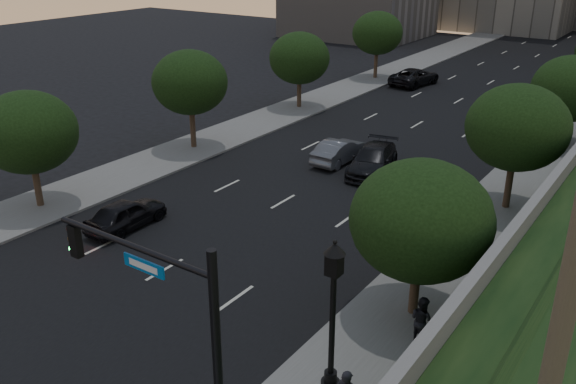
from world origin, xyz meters
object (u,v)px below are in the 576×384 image
Objects in this scene: street_lamp at (332,329)px; sedan_near_right at (373,160)px; pedestrian_c at (420,257)px; pedestrian_b at (422,320)px; traffic_signal_mast at (185,355)px; sedan_mid_left at (339,151)px; sedan_far_left at (415,77)px; sedan_near_left at (126,214)px; sedan_far_right at (523,120)px.

street_lamp is 20.42m from sedan_near_right.
pedestrian_b is at bearing 125.26° from pedestrian_c.
traffic_signal_mast is 25.25m from sedan_mid_left.
sedan_near_left is at bearing 100.23° from sedan_far_left.
sedan_mid_left is (-9.04, 23.39, -2.91)m from traffic_signal_mast.
street_lamp reaches higher than pedestrian_b.
sedan_mid_left is 19.15m from pedestrian_b.
traffic_signal_mast is 1.18× the size of sedan_far_left.
street_lamp is 1.20× the size of sedan_far_right.
sedan_mid_left is at bearing 157.59° from sedan_near_right.
sedan_near_right is 3.24× the size of pedestrian_c.
street_lamp reaches higher than sedan_far_right.
sedan_far_left is 3.44× the size of pedestrian_c.
sedan_far_left reaches higher than sedan_near_left.
sedan_near_right is 1.19× the size of sedan_far_right.
pedestrian_c is at bearing 133.88° from sedan_mid_left.
sedan_mid_left is 2.67m from sedan_near_right.
sedan_near_left is 30.59m from sedan_far_right.
pedestrian_c is at bearing 122.47° from sedan_far_left.
sedan_far_right is at bearing -118.71° from sedan_mid_left.
pedestrian_b reaches higher than sedan_mid_left.
pedestrian_b is (17.12, -38.24, 0.24)m from sedan_far_left.
traffic_signal_mast reaches higher than street_lamp.
pedestrian_b reaches higher than pedestrian_c.
pedestrian_c reaches higher than sedan_far_right.
sedan_near_right is at bearing 116.32° from sedan_far_left.
pedestrian_c is (15.23, -33.97, 0.19)m from sedan_far_left.
sedan_far_right is 24.74m from pedestrian_c.
traffic_signal_mast is at bearing 94.60° from pedestrian_b.
sedan_far_right is at bearing 57.62° from sedan_near_right.
sedan_far_left is at bearing -41.93° from pedestrian_b.
sedan_near_left is 15.32m from sedan_near_right.
sedan_near_right reaches higher than sedan_near_left.
sedan_near_left is 14.83m from sedan_mid_left.
sedan_far_left is at bearing 110.56° from street_lamp.
sedan_mid_left is 2.53× the size of pedestrian_b.
pedestrian_b is (1.21, 4.16, -1.57)m from street_lamp.
sedan_mid_left is 14.69m from pedestrian_c.
sedan_far_left is at bearing -54.43° from pedestrian_c.
sedan_far_left is 41.90m from pedestrian_b.
street_lamp is at bearing 106.02° from pedestrian_c.
sedan_far_right is (5.10, 14.43, -0.01)m from sedan_near_right.
pedestrian_c is (2.40, -24.62, 0.21)m from sedan_far_right.
street_lamp is at bearing -79.17° from sedan_near_right.
traffic_signal_mast is 1.59× the size of sedan_near_left.
street_lamp reaches higher than sedan_near_right.
street_lamp is (1.77, 4.33, -1.04)m from traffic_signal_mast.
pedestrian_c reaches higher than sedan_far_left.
traffic_signal_mast is 3.82× the size of pedestrian_b.
sedan_far_right is at bearing -113.73° from sedan_near_left.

